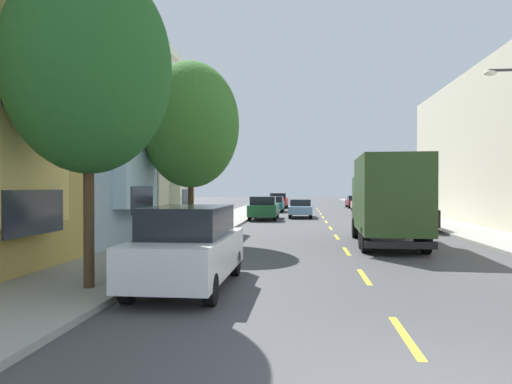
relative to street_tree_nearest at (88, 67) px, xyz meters
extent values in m
plane|color=#424244|center=(6.40, 25.60, -5.07)|extent=(160.00, 160.00, 0.00)
cube|color=#99968E|center=(-0.70, 23.60, -5.00)|extent=(3.20, 120.00, 0.14)
cube|color=#99968E|center=(13.50, 23.60, -5.00)|extent=(3.20, 120.00, 0.14)
cube|color=yellow|center=(6.40, -2.40, -5.06)|extent=(0.14, 2.20, 0.01)
cube|color=yellow|center=(6.40, 2.60, -5.06)|extent=(0.14, 2.20, 0.01)
cube|color=yellow|center=(6.40, 7.60, -5.06)|extent=(0.14, 2.20, 0.01)
cube|color=yellow|center=(6.40, 12.60, -5.06)|extent=(0.14, 2.20, 0.01)
cube|color=yellow|center=(6.40, 17.60, -5.06)|extent=(0.14, 2.20, 0.01)
cube|color=yellow|center=(6.40, 22.60, -5.06)|extent=(0.14, 2.20, 0.01)
cube|color=yellow|center=(6.40, 27.60, -5.06)|extent=(0.14, 2.20, 0.01)
cube|color=yellow|center=(6.40, 32.60, -5.06)|extent=(0.14, 2.20, 0.01)
cube|color=yellow|center=(6.40, 37.60, -5.06)|extent=(0.14, 2.20, 0.01)
cube|color=yellow|center=(6.40, 42.60, -5.06)|extent=(0.14, 2.20, 0.01)
cube|color=#F9D572|center=(-2.02, 0.78, 0.25)|extent=(0.55, 3.36, 7.67)
cube|color=#1E232D|center=(-1.73, 0.78, -3.30)|extent=(0.04, 2.55, 1.10)
cube|color=#1E232D|center=(-1.73, 0.78, -0.34)|extent=(0.04, 2.55, 1.10)
cube|color=#CAE7FE|center=(-2.02, 8.45, 0.56)|extent=(0.55, 3.36, 8.13)
cube|color=#1E232D|center=(-1.73, 8.45, -3.19)|extent=(0.04, 2.55, 1.10)
cube|color=#1E232D|center=(-1.73, 8.45, -0.06)|extent=(0.04, 2.55, 1.10)
cube|color=#1E232D|center=(-1.73, 8.45, 3.06)|extent=(0.04, 2.55, 1.10)
cube|color=beige|center=(-7.54, 16.12, -0.28)|extent=(10.47, 7.47, 9.58)
cube|color=white|center=(-2.55, 16.12, 4.73)|extent=(0.60, 7.47, 0.44)
cube|color=white|center=(-2.02, 16.12, 0.11)|extent=(0.55, 3.36, 7.47)
cube|color=#1E232D|center=(-1.73, 16.12, -3.34)|extent=(0.04, 2.55, 1.10)
cube|color=#1E232D|center=(-1.73, 16.12, -0.47)|extent=(0.04, 2.55, 1.10)
cube|color=#1E232D|center=(-1.73, 16.12, 2.40)|extent=(0.04, 2.55, 1.10)
cylinder|color=#47331E|center=(0.00, 0.00, -3.35)|extent=(0.23, 0.23, 3.14)
ellipsoid|color=#235B23|center=(0.00, 0.00, 0.01)|extent=(3.68, 3.68, 4.78)
cylinder|color=#47331E|center=(0.00, 9.59, -3.47)|extent=(0.23, 0.23, 2.91)
ellipsoid|color=#387028|center=(0.00, 9.59, 0.01)|extent=(4.15, 4.15, 5.39)
cylinder|color=#38383D|center=(11.95, 7.47, 1.51)|extent=(1.10, 0.10, 0.10)
ellipsoid|color=silver|center=(11.45, 7.47, 1.41)|extent=(0.44, 0.28, 0.20)
cube|color=#2D471E|center=(8.16, 8.59, -2.94)|extent=(2.60, 5.17, 2.93)
cube|color=#2D471E|center=(8.30, 12.28, -3.31)|extent=(2.38, 1.99, 2.20)
cube|color=black|center=(8.34, 13.18, -2.82)|extent=(2.02, 0.16, 0.97)
cube|color=black|center=(8.06, 6.13, -4.63)|extent=(2.40, 0.25, 0.24)
cylinder|color=black|center=(9.36, 12.29, -4.59)|extent=(0.32, 0.97, 0.96)
cylinder|color=black|center=(7.25, 12.37, -4.59)|extent=(0.32, 0.97, 0.96)
cylinder|color=black|center=(9.17, 7.21, -4.59)|extent=(0.32, 0.97, 0.96)
cylinder|color=black|center=(7.05, 7.29, -4.59)|extent=(0.32, 0.97, 0.96)
cylinder|color=black|center=(9.21, 8.31, -4.59)|extent=(0.32, 0.97, 0.96)
cylinder|color=black|center=(7.09, 8.39, -4.59)|extent=(0.32, 0.97, 0.96)
cube|color=#AD1E1E|center=(2.01, 44.54, -4.34)|extent=(2.06, 5.32, 0.80)
cube|color=black|center=(1.99, 43.37, -3.64)|extent=(1.78, 1.61, 0.60)
cylinder|color=black|center=(1.10, 42.75, -4.74)|extent=(0.23, 0.66, 0.66)
cylinder|color=black|center=(2.88, 42.73, -4.74)|extent=(0.23, 0.66, 0.66)
cylinder|color=black|center=(1.14, 46.35, -4.74)|extent=(0.23, 0.66, 0.66)
cylinder|color=black|center=(2.92, 46.33, -4.74)|extent=(0.23, 0.66, 0.66)
cube|color=tan|center=(10.60, 36.48, -4.43)|extent=(1.83, 4.70, 0.62)
cube|color=black|center=(10.60, 36.10, -3.84)|extent=(1.61, 2.82, 0.55)
cylinder|color=black|center=(11.41, 38.07, -4.74)|extent=(0.22, 0.66, 0.66)
cylinder|color=black|center=(9.81, 38.08, -4.74)|extent=(0.22, 0.66, 0.66)
cylinder|color=black|center=(11.40, 34.88, -4.74)|extent=(0.22, 0.66, 0.66)
cylinder|color=black|center=(9.80, 34.88, -4.74)|extent=(0.22, 0.66, 0.66)
cube|color=silver|center=(2.07, 0.84, -4.29)|extent=(1.99, 4.82, 0.90)
cube|color=black|center=(2.07, 0.84, -3.49)|extent=(1.74, 2.80, 0.70)
cylinder|color=black|center=(1.20, -0.78, -4.74)|extent=(0.23, 0.66, 0.66)
cylinder|color=black|center=(2.93, -0.79, -4.74)|extent=(0.23, 0.66, 0.66)
cylinder|color=black|center=(1.22, 2.48, -4.74)|extent=(0.23, 0.66, 0.66)
cylinder|color=black|center=(2.95, 2.47, -4.74)|extent=(0.23, 0.66, 0.66)
cube|color=navy|center=(10.62, 30.03, -4.43)|extent=(1.91, 4.74, 0.62)
cube|color=black|center=(10.61, 29.65, -3.84)|extent=(1.66, 2.85, 0.55)
cylinder|color=black|center=(11.45, 31.61, -4.74)|extent=(0.23, 0.66, 0.66)
cylinder|color=black|center=(9.85, 31.64, -4.74)|extent=(0.23, 0.66, 0.66)
cylinder|color=black|center=(11.38, 28.41, -4.74)|extent=(0.23, 0.66, 0.66)
cylinder|color=black|center=(9.79, 28.44, -4.74)|extent=(0.23, 0.66, 0.66)
cube|color=#195B60|center=(2.03, 35.45, -4.43)|extent=(1.84, 4.71, 0.62)
cube|color=black|center=(2.03, 35.82, -3.84)|extent=(1.61, 2.83, 0.55)
cylinder|color=black|center=(1.22, 33.85, -4.74)|extent=(0.22, 0.66, 0.66)
cylinder|color=black|center=(2.82, 33.85, -4.74)|extent=(0.22, 0.66, 0.66)
cylinder|color=black|center=(1.23, 37.05, -4.74)|extent=(0.22, 0.66, 0.66)
cylinder|color=black|center=(2.83, 37.04, -4.74)|extent=(0.22, 0.66, 0.66)
cube|color=maroon|center=(10.81, 45.30, -4.44)|extent=(1.81, 4.51, 0.60)
cube|color=black|center=(10.81, 45.07, -3.89)|extent=(1.59, 2.17, 0.50)
cylinder|color=black|center=(11.61, 46.83, -4.74)|extent=(0.22, 0.66, 0.66)
cylinder|color=black|center=(10.03, 46.83, -4.74)|extent=(0.22, 0.66, 0.66)
cylinder|color=black|center=(11.60, 43.77, -4.74)|extent=(0.22, 0.66, 0.66)
cylinder|color=black|center=(10.02, 43.77, -4.74)|extent=(0.22, 0.66, 0.66)
cube|color=black|center=(10.78, 16.74, -4.29)|extent=(2.05, 4.84, 0.90)
cube|color=black|center=(10.78, 16.74, -3.49)|extent=(1.77, 2.82, 0.70)
cylinder|color=black|center=(11.68, 18.35, -4.74)|extent=(0.23, 0.66, 0.66)
cylinder|color=black|center=(9.95, 18.38, -4.74)|extent=(0.23, 0.66, 0.66)
cylinder|color=black|center=(11.61, 15.09, -4.74)|extent=(0.23, 0.66, 0.66)
cylinder|color=black|center=(9.88, 15.12, -4.74)|extent=(0.23, 0.66, 0.66)
cube|color=#194C28|center=(1.93, 24.52, -4.34)|extent=(2.02, 5.31, 0.80)
cube|color=black|center=(1.94, 23.35, -3.64)|extent=(1.77, 1.60, 0.60)
cylinder|color=black|center=(1.05, 22.71, -4.74)|extent=(0.22, 0.66, 0.66)
cylinder|color=black|center=(2.83, 22.72, -4.74)|extent=(0.22, 0.66, 0.66)
cylinder|color=black|center=(1.04, 26.32, -4.74)|extent=(0.22, 0.66, 0.66)
cylinder|color=black|center=(2.82, 26.33, -4.74)|extent=(0.22, 0.66, 0.66)
cube|color=#7A9EC6|center=(4.60, 27.09, -4.44)|extent=(1.80, 4.50, 0.60)
cube|color=black|center=(4.60, 27.31, -3.89)|extent=(1.58, 2.16, 0.50)
cylinder|color=black|center=(3.81, 25.56, -4.74)|extent=(0.22, 0.66, 0.66)
cylinder|color=black|center=(5.39, 25.56, -4.74)|extent=(0.22, 0.66, 0.66)
cylinder|color=black|center=(3.81, 28.62, -4.74)|extent=(0.22, 0.66, 0.66)
cylinder|color=black|center=(5.39, 28.62, -4.74)|extent=(0.22, 0.66, 0.66)
camera|label=1|loc=(4.76, -10.02, -2.69)|focal=32.80mm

